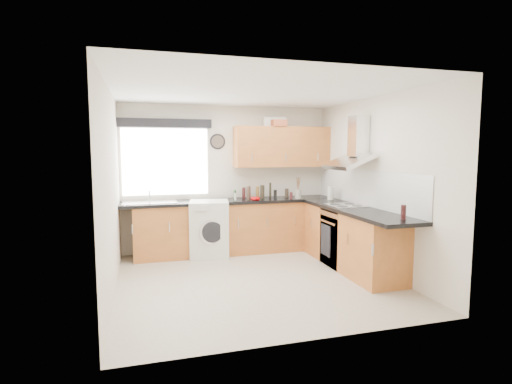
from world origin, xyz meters
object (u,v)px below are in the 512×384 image
object	(u,v)px
upper_cabinets	(282,147)
washing_machine	(209,228)
extractor_hood	(353,148)
oven	(345,238)

from	to	relation	value
upper_cabinets	washing_machine	xyz separation A→B (m)	(-1.34, -0.23, -1.34)
extractor_hood	washing_machine	world-z (taller)	extractor_hood
oven	upper_cabinets	bearing A→B (deg)	112.54
extractor_hood	upper_cabinets	bearing A→B (deg)	116.13
upper_cabinets	washing_machine	world-z (taller)	upper_cabinets
oven	washing_machine	world-z (taller)	washing_machine
extractor_hood	upper_cabinets	distance (m)	1.48
upper_cabinets	oven	bearing A→B (deg)	-67.46
washing_machine	upper_cabinets	bearing A→B (deg)	19.04
upper_cabinets	washing_machine	bearing A→B (deg)	-170.50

